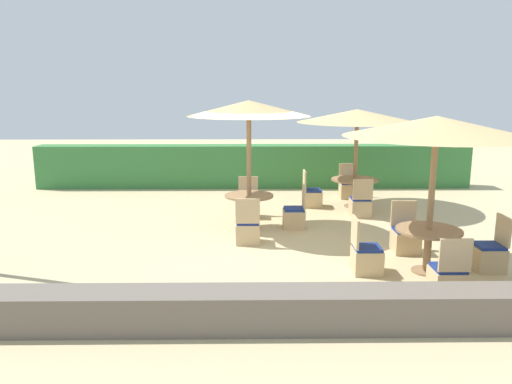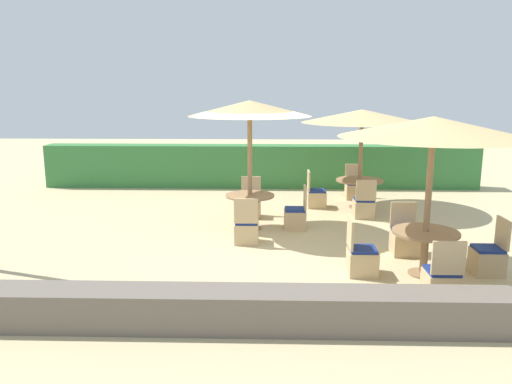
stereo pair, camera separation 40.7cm
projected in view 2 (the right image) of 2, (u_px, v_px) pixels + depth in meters
The scene contains 19 objects.
ground_plane at pixel (255, 243), 9.71m from camera, with size 40.00×40.00×0.00m, color #C6B284.
hedge_row at pixel (261, 166), 15.14m from camera, with size 13.00×0.70×1.28m, color #387A3D.
stone_border at pixel (247, 310), 6.24m from camera, with size 10.00×0.56×0.50m, color #6B6056.
parasol_center at pixel (250, 109), 10.21m from camera, with size 2.55×2.55×2.72m.
round_table_center at pixel (250, 202), 10.61m from camera, with size 1.03×1.03×0.75m.
patio_chair_center_north at pixel (251, 206), 11.67m from camera, with size 0.46×0.46×0.93m.
patio_chair_center_south at pixel (247, 230), 9.70m from camera, with size 0.46×0.46×0.93m.
patio_chair_center_east at pixel (296, 217), 10.70m from camera, with size 0.46×0.46×0.93m.
parasol_back_right at pixel (362, 116), 12.16m from camera, with size 2.98×2.98×2.46m.
round_table_back_right at pixel (359, 185), 12.51m from camera, with size 1.18×1.18×0.72m.
patio_chair_back_right_south at pixel (364, 207), 11.60m from camera, with size 0.46×0.46×0.93m.
patio_chair_back_right_north at pixel (354, 189), 13.58m from camera, with size 0.46×0.46×0.93m.
patio_chair_back_right_west at pixel (316, 197), 12.63m from camera, with size 0.46×0.46×0.93m.
parasol_front_right at pixel (433, 127), 7.62m from camera, with size 2.90×2.90×2.55m.
round_table_front_right at pixel (425, 240), 7.99m from camera, with size 1.05×1.05×0.73m.
patio_chair_front_right_east at pixel (488, 258), 8.09m from camera, with size 0.46×0.46×0.93m.
patio_chair_front_right_north at pixel (404, 240), 9.05m from camera, with size 0.46×0.46×0.93m.
patio_chair_front_right_west at pixel (361, 259), 8.07m from camera, with size 0.46×0.46×0.93m.
patio_chair_front_right_south at pixel (442, 282), 7.10m from camera, with size 0.46×0.46×0.93m.
Camera 2 is at (0.28, -9.30, 2.98)m, focal length 35.00 mm.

